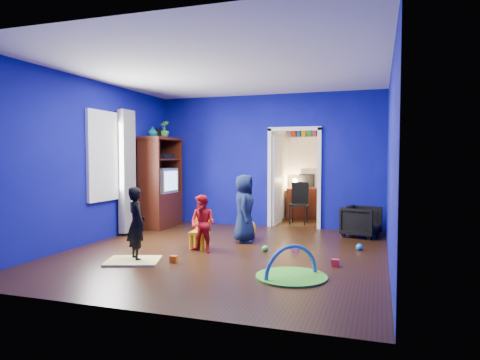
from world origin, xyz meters
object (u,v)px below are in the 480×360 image
(vase, at_px, (153,132))
(kid_chair, at_px, (199,234))
(study_desk, at_px, (306,203))
(child_black, at_px, (136,224))
(tv_armoire, at_px, (160,182))
(play_mat, at_px, (291,277))
(toddler_red, at_px, (203,224))
(child_navy, at_px, (244,208))
(hopper_ball, at_px, (246,229))
(crt_tv, at_px, (162,181))
(folding_chair, at_px, (299,204))
(armchair, at_px, (361,222))

(vase, relative_size, kid_chair, 0.43)
(study_desk, bearing_deg, child_black, -107.64)
(tv_armoire, relative_size, play_mat, 2.16)
(child_black, bearing_deg, study_desk, -68.40)
(toddler_red, bearing_deg, kid_chair, 138.20)
(child_navy, bearing_deg, toddler_red, 145.58)
(child_black, height_order, hopper_ball, child_black)
(crt_tv, distance_m, folding_chair, 3.14)
(tv_armoire, bearing_deg, child_navy, -24.93)
(toddler_red, distance_m, tv_armoire, 2.83)
(hopper_ball, bearing_deg, crt_tv, 159.72)
(vase, xyz_separation_m, crt_tv, (0.04, 0.30, -1.05))
(child_navy, distance_m, play_mat, 2.43)
(hopper_ball, bearing_deg, child_black, -117.09)
(play_mat, bearing_deg, armchair, 77.16)
(hopper_ball, relative_size, study_desk, 0.44)
(child_navy, distance_m, kid_chair, 1.02)
(folding_chair, bearing_deg, toddler_red, -105.40)
(armchair, bearing_deg, folding_chair, 65.76)
(toddler_red, height_order, hopper_ball, toddler_red)
(child_black, bearing_deg, armchair, -96.59)
(folding_chair, bearing_deg, vase, -149.60)
(hopper_ball, bearing_deg, folding_chair, 74.60)
(hopper_ball, distance_m, play_mat, 2.60)
(vase, relative_size, hopper_ball, 0.55)
(folding_chair, bearing_deg, tv_armoire, -154.34)
(armchair, relative_size, toddler_red, 0.70)
(crt_tv, xyz_separation_m, folding_chair, (2.78, 1.35, -0.56))
(armchair, distance_m, toddler_red, 3.22)
(armchair, bearing_deg, child_navy, 137.16)
(toddler_red, bearing_deg, vase, 148.59)
(armchair, relative_size, play_mat, 0.72)
(child_navy, distance_m, vase, 2.80)
(armchair, distance_m, hopper_ball, 2.24)
(crt_tv, relative_size, play_mat, 0.77)
(study_desk, distance_m, folding_chair, 0.96)
(kid_chair, xyz_separation_m, folding_chair, (1.09, 3.20, 0.21))
(toddler_red, distance_m, kid_chair, 0.33)
(child_navy, relative_size, play_mat, 1.34)
(child_navy, xyz_separation_m, kid_chair, (-0.54, -0.78, -0.36))
(hopper_ball, relative_size, kid_chair, 0.77)
(crt_tv, relative_size, kid_chair, 1.40)
(tv_armoire, bearing_deg, crt_tv, 0.00)
(armchair, xyz_separation_m, hopper_ball, (-2.03, -0.94, -0.10))
(crt_tv, bearing_deg, toddler_red, -47.91)
(tv_armoire, bearing_deg, study_desk, 39.38)
(crt_tv, bearing_deg, kid_chair, -47.39)
(hopper_ball, xyz_separation_m, folding_chair, (0.60, 2.16, 0.27))
(vase, bearing_deg, armchair, 5.79)
(study_desk, bearing_deg, kid_chair, -104.64)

